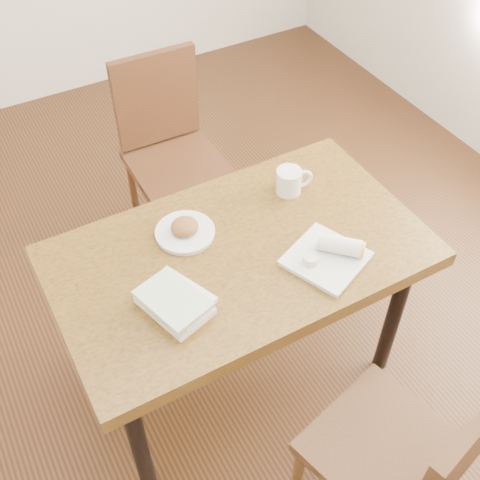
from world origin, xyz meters
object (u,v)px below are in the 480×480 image
coffee_mug (290,181)px  plate_burrito (331,254)px  chair_far (169,143)px  book_stack (175,301)px  table (240,266)px  plate_scone (185,230)px  chair_near (412,457)px

coffee_mug → plate_burrito: 0.37m
coffee_mug → plate_burrito: (-0.07, -0.36, -0.03)m
chair_far → plate_burrito: chair_far is taller
coffee_mug → book_stack: 0.68m
table → plate_scone: size_ratio=6.07×
chair_far → table: bearing=-98.4°
chair_near → chair_far: same height
book_stack → chair_near: bearing=-58.5°
chair_far → book_stack: size_ratio=3.56×
chair_near → chair_far: bearing=89.7°
table → chair_far: (0.14, 0.93, -0.12)m
plate_scone → coffee_mug: size_ratio=1.49×
coffee_mug → book_stack: (-0.61, -0.29, -0.02)m
table → book_stack: bearing=-158.9°
plate_burrito → book_stack: bearing=172.5°
table → chair_near: 0.83m
chair_near → table: bearing=98.9°
chair_near → plate_scone: chair_near is taller
plate_scone → plate_burrito: (0.38, -0.35, 0.00)m
table → plate_burrito: 0.33m
chair_far → plate_scone: (-0.27, -0.77, 0.22)m
chair_near → book_stack: (-0.42, 0.69, 0.23)m
plate_burrito → book_stack: plate_burrito is taller
table → coffee_mug: bearing=29.5°
chair_far → book_stack: bearing=-112.6°
book_stack → table: bearing=21.1°
coffee_mug → plate_burrito: coffee_mug is taller
table → plate_scone: bearing=129.6°
chair_near → book_stack: bearing=121.5°
table → chair_far: size_ratio=1.34×
chair_near → plate_burrito: (0.12, 0.62, 0.23)m
plate_burrito → book_stack: 0.55m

